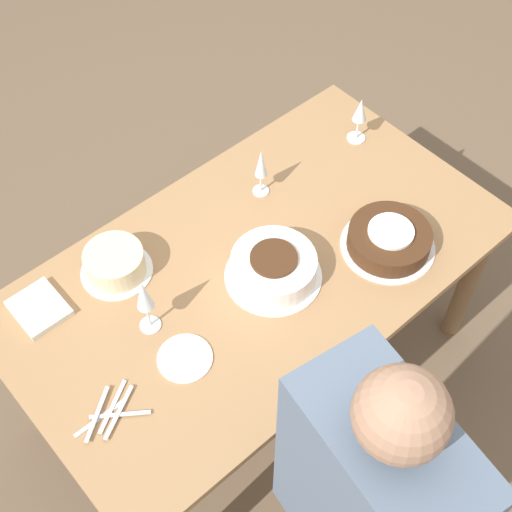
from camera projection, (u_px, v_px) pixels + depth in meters
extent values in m
plane|color=brown|center=(256.00, 371.00, 2.86)|extent=(12.00, 12.00, 0.00)
cube|color=#9E754C|center=(256.00, 268.00, 2.29)|extent=(1.63, 0.92, 0.03)
cylinder|color=brown|center=(469.00, 280.00, 2.70)|extent=(0.07, 0.07, 0.69)
cylinder|color=brown|center=(22.00, 377.00, 2.46)|extent=(0.07, 0.07, 0.69)
cylinder|color=brown|center=(326.00, 170.00, 3.05)|extent=(0.07, 0.07, 0.69)
cylinder|color=white|center=(273.00, 276.00, 2.25)|extent=(0.31, 0.31, 0.01)
cylinder|color=white|center=(274.00, 267.00, 2.22)|extent=(0.27, 0.27, 0.08)
cylinder|color=#422614|center=(274.00, 258.00, 2.18)|extent=(0.15, 0.15, 0.01)
cylinder|color=white|center=(387.00, 246.00, 2.33)|extent=(0.31, 0.31, 0.01)
cylinder|color=#422614|center=(389.00, 239.00, 2.30)|extent=(0.27, 0.27, 0.07)
cylinder|color=white|center=(391.00, 231.00, 2.27)|extent=(0.15, 0.15, 0.01)
cylinder|color=white|center=(117.00, 271.00, 2.27)|extent=(0.23, 0.23, 0.01)
cylinder|color=beige|center=(115.00, 262.00, 2.23)|extent=(0.19, 0.19, 0.09)
cylinder|color=silver|center=(356.00, 138.00, 2.63)|extent=(0.07, 0.07, 0.00)
cylinder|color=silver|center=(357.00, 128.00, 2.59)|extent=(0.01, 0.01, 0.09)
cone|color=silver|center=(360.00, 110.00, 2.52)|extent=(0.05, 0.05, 0.09)
cylinder|color=silver|center=(261.00, 191.00, 2.47)|extent=(0.06, 0.06, 0.00)
cylinder|color=silver|center=(261.00, 182.00, 2.44)|extent=(0.01, 0.01, 0.08)
cone|color=silver|center=(261.00, 163.00, 2.36)|extent=(0.04, 0.04, 0.11)
cylinder|color=silver|center=(150.00, 325.00, 2.15)|extent=(0.07, 0.07, 0.00)
cylinder|color=silver|center=(148.00, 315.00, 2.10)|extent=(0.01, 0.01, 0.11)
cone|color=silver|center=(143.00, 294.00, 2.01)|extent=(0.05, 0.05, 0.12)
cylinder|color=white|center=(185.00, 358.00, 2.08)|extent=(0.16, 0.16, 0.01)
cube|color=silver|center=(101.00, 417.00, 1.97)|extent=(0.17, 0.01, 0.00)
cube|color=silver|center=(113.00, 406.00, 1.99)|extent=(0.15, 0.10, 0.00)
cube|color=silver|center=(120.00, 415.00, 1.97)|extent=(0.14, 0.11, 0.00)
cube|color=silver|center=(119.00, 412.00, 1.97)|extent=(0.15, 0.09, 0.00)
cube|color=silver|center=(97.00, 414.00, 1.96)|extent=(0.15, 0.11, 0.00)
cube|color=silver|center=(39.00, 308.00, 2.17)|extent=(0.14, 0.17, 0.02)
cube|color=slate|center=(371.00, 494.00, 1.50)|extent=(0.28, 0.43, 0.63)
sphere|color=#997056|center=(402.00, 414.00, 1.18)|extent=(0.17, 0.17, 0.17)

